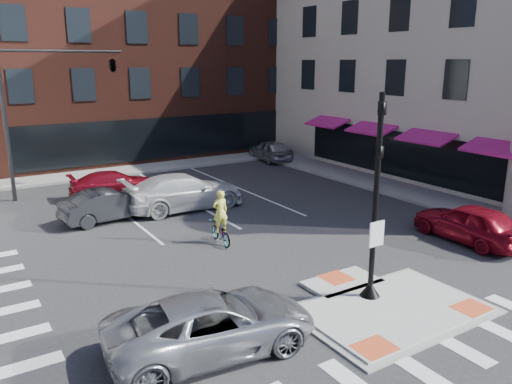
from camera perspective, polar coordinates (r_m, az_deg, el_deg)
ground at (r=15.39m, az=13.90°, el=-12.38°), size 120.00×120.00×0.00m
refuge_island at (r=15.21m, az=14.63°, el=-12.55°), size 5.40×4.65×0.13m
sidewalk_e at (r=29.28m, az=14.71°, el=0.74°), size 3.00×24.00×0.15m
sidewalk_n at (r=34.63m, az=-9.24°, el=3.15°), size 26.00×3.00×0.15m
building_n at (r=43.35m, az=-15.08°, el=15.41°), size 24.40×18.40×15.50m
building_e at (r=37.91m, az=25.45°, el=15.07°), size 21.90×23.90×17.70m
building_far_left at (r=61.65m, az=-27.00°, el=11.38°), size 10.00×12.00×10.00m
building_far_right at (r=66.15m, az=-15.78°, el=13.38°), size 12.00×12.00×12.00m
signal_pole at (r=14.74m, az=13.36°, el=-3.63°), size 0.60×0.60×5.98m
mast_arm_signal at (r=28.12m, az=-18.93°, el=12.53°), size 6.10×2.24×8.00m
silver_suv at (r=12.57m, az=-5.05°, el=-14.76°), size 5.41×2.92×1.44m
red_sedan at (r=21.31m, az=23.22°, el=-3.24°), size 1.96×4.56×1.53m
white_pickup at (r=24.13m, az=-8.27°, el=0.03°), size 5.88×2.46×1.70m
bg_car_dark at (r=23.15m, az=-16.38°, el=-1.41°), size 4.45×2.00×1.42m
bg_car_silver at (r=35.81m, az=1.63°, el=4.79°), size 2.18×4.49×1.48m
bg_car_red at (r=27.29m, az=-15.87°, el=0.93°), size 4.63×2.02×1.32m
cyclist at (r=19.46m, az=-4.09°, el=-3.85°), size 0.71×1.71×2.12m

